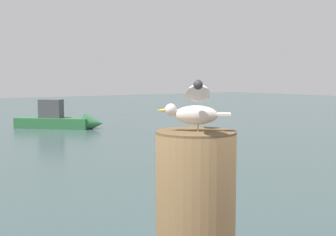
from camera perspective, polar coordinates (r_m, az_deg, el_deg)
The scene contains 3 objects.
mooring_post at distance 2.42m, azimuth 3.63°, elevation -15.28°, with size 0.43×0.43×1.14m, color brown.
seagull at distance 2.27m, azimuth 3.64°, elevation 1.60°, with size 0.49×0.54×0.27m.
boat_green at distance 24.69m, azimuth -13.79°, elevation -0.31°, with size 4.23×4.34×1.79m.
Camera 1 is at (-1.75, -2.12, 2.79)m, focal length 46.22 mm.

